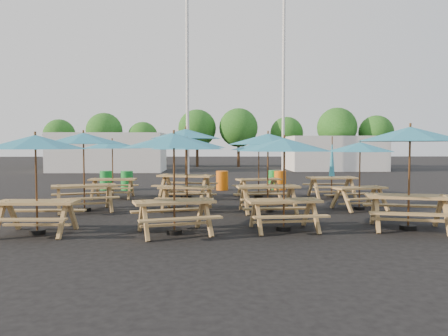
{
  "coord_description": "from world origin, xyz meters",
  "views": [
    {
      "loc": [
        -0.43,
        -14.15,
        1.92
      ],
      "look_at": [
        0.0,
        1.5,
        1.1
      ],
      "focal_mm": 35.0,
      "sensor_mm": 36.0,
      "label": 1
    }
  ],
  "objects_px": {
    "picnic_unit_4": "(187,147)",
    "picnic_unit_7": "(268,143)",
    "picnic_unit_2": "(112,147)",
    "waste_bin_3": "(274,180)",
    "picnic_unit_3": "(174,145)",
    "picnic_unit_9": "(410,139)",
    "picnic_unit_8": "(259,149)",
    "picnic_unit_10": "(360,150)",
    "picnic_unit_6": "(284,149)",
    "picnic_unit_5": "(186,137)",
    "waste_bin_2": "(222,181)",
    "waste_bin_0": "(106,180)",
    "picnic_unit_1": "(83,142)",
    "waste_bin_1": "(127,181)",
    "picnic_unit_11": "(332,172)",
    "picnic_unit_0": "(35,147)"
  },
  "relations": [
    {
      "from": "waste_bin_0",
      "to": "picnic_unit_2",
      "type": "bearing_deg",
      "value": -72.08
    },
    {
      "from": "waste_bin_0",
      "to": "picnic_unit_8",
      "type": "bearing_deg",
      "value": -24.11
    },
    {
      "from": "waste_bin_1",
      "to": "waste_bin_2",
      "type": "xyz_separation_m",
      "value": [
        4.07,
        -0.1,
        0.0
      ]
    },
    {
      "from": "picnic_unit_3",
      "to": "waste_bin_3",
      "type": "height_order",
      "value": "picnic_unit_3"
    },
    {
      "from": "picnic_unit_0",
      "to": "picnic_unit_1",
      "type": "distance_m",
      "value": 3.27
    },
    {
      "from": "picnic_unit_4",
      "to": "picnic_unit_7",
      "type": "height_order",
      "value": "picnic_unit_7"
    },
    {
      "from": "waste_bin_3",
      "to": "picnic_unit_8",
      "type": "bearing_deg",
      "value": -108.64
    },
    {
      "from": "waste_bin_3",
      "to": "picnic_unit_2",
      "type": "bearing_deg",
      "value": -154.05
    },
    {
      "from": "picnic_unit_4",
      "to": "picnic_unit_11",
      "type": "bearing_deg",
      "value": 35.67
    },
    {
      "from": "picnic_unit_0",
      "to": "picnic_unit_5",
      "type": "relative_size",
      "value": 0.71
    },
    {
      "from": "waste_bin_0",
      "to": "picnic_unit_1",
      "type": "bearing_deg",
      "value": -82.11
    },
    {
      "from": "picnic_unit_1",
      "to": "picnic_unit_10",
      "type": "height_order",
      "value": "picnic_unit_1"
    },
    {
      "from": "picnic_unit_4",
      "to": "picnic_unit_6",
      "type": "bearing_deg",
      "value": -47.87
    },
    {
      "from": "picnic_unit_6",
      "to": "picnic_unit_10",
      "type": "distance_m",
      "value": 4.18
    },
    {
      "from": "picnic_unit_6",
      "to": "picnic_unit_7",
      "type": "bearing_deg",
      "value": 84.04
    },
    {
      "from": "picnic_unit_10",
      "to": "waste_bin_0",
      "type": "height_order",
      "value": "picnic_unit_10"
    },
    {
      "from": "picnic_unit_1",
      "to": "waste_bin_1",
      "type": "relative_size",
      "value": 3.65
    },
    {
      "from": "picnic_unit_5",
      "to": "waste_bin_2",
      "type": "bearing_deg",
      "value": 78.79
    },
    {
      "from": "picnic_unit_11",
      "to": "waste_bin_0",
      "type": "height_order",
      "value": "picnic_unit_11"
    },
    {
      "from": "picnic_unit_1",
      "to": "picnic_unit_7",
      "type": "xyz_separation_m",
      "value": [
        5.31,
        -0.25,
        -0.02
      ]
    },
    {
      "from": "picnic_unit_8",
      "to": "picnic_unit_10",
      "type": "height_order",
      "value": "picnic_unit_8"
    },
    {
      "from": "picnic_unit_7",
      "to": "waste_bin_3",
      "type": "relative_size",
      "value": 3.09
    },
    {
      "from": "picnic_unit_6",
      "to": "waste_bin_1",
      "type": "xyz_separation_m",
      "value": [
        -5.25,
        8.96,
        -1.43
      ]
    },
    {
      "from": "picnic_unit_7",
      "to": "picnic_unit_5",
      "type": "bearing_deg",
      "value": 121.51
    },
    {
      "from": "picnic_unit_3",
      "to": "picnic_unit_10",
      "type": "xyz_separation_m",
      "value": [
        5.21,
        3.45,
        -0.14
      ]
    },
    {
      "from": "picnic_unit_11",
      "to": "waste_bin_2",
      "type": "height_order",
      "value": "picnic_unit_11"
    },
    {
      "from": "picnic_unit_1",
      "to": "picnic_unit_5",
      "type": "relative_size",
      "value": 0.95
    },
    {
      "from": "picnic_unit_1",
      "to": "picnic_unit_0",
      "type": "bearing_deg",
      "value": -111.03
    },
    {
      "from": "picnic_unit_4",
      "to": "picnic_unit_9",
      "type": "relative_size",
      "value": 0.81
    },
    {
      "from": "picnic_unit_4",
      "to": "picnic_unit_5",
      "type": "distance_m",
      "value": 3.0
    },
    {
      "from": "picnic_unit_3",
      "to": "picnic_unit_9",
      "type": "xyz_separation_m",
      "value": [
        5.27,
        0.34,
        0.15
      ]
    },
    {
      "from": "picnic_unit_3",
      "to": "picnic_unit_9",
      "type": "relative_size",
      "value": 0.97
    },
    {
      "from": "picnic_unit_2",
      "to": "picnic_unit_7",
      "type": "relative_size",
      "value": 0.87
    },
    {
      "from": "picnic_unit_6",
      "to": "waste_bin_0",
      "type": "distance_m",
      "value": 11.08
    },
    {
      "from": "waste_bin_1",
      "to": "picnic_unit_0",
      "type": "bearing_deg",
      "value": -90.86
    },
    {
      "from": "picnic_unit_8",
      "to": "picnic_unit_11",
      "type": "height_order",
      "value": "picnic_unit_11"
    },
    {
      "from": "picnic_unit_0",
      "to": "picnic_unit_1",
      "type": "xyz_separation_m",
      "value": [
        0.07,
        3.26,
        0.12
      ]
    },
    {
      "from": "waste_bin_3",
      "to": "picnic_unit_7",
      "type": "bearing_deg",
      "value": -99.69
    },
    {
      "from": "waste_bin_2",
      "to": "waste_bin_3",
      "type": "distance_m",
      "value": 2.3
    },
    {
      "from": "picnic_unit_1",
      "to": "picnic_unit_8",
      "type": "relative_size",
      "value": 1.15
    },
    {
      "from": "picnic_unit_9",
      "to": "picnic_unit_11",
      "type": "bearing_deg",
      "value": 104.19
    },
    {
      "from": "picnic_unit_1",
      "to": "picnic_unit_6",
      "type": "relative_size",
      "value": 1.27
    },
    {
      "from": "waste_bin_0",
      "to": "waste_bin_1",
      "type": "relative_size",
      "value": 1.0
    },
    {
      "from": "picnic_unit_7",
      "to": "waste_bin_2",
      "type": "bearing_deg",
      "value": 94.99
    },
    {
      "from": "picnic_unit_2",
      "to": "waste_bin_3",
      "type": "distance_m",
      "value": 7.16
    },
    {
      "from": "picnic_unit_5",
      "to": "picnic_unit_7",
      "type": "bearing_deg",
      "value": -37.48
    },
    {
      "from": "picnic_unit_4",
      "to": "waste_bin_0",
      "type": "distance_m",
      "value": 7.24
    },
    {
      "from": "picnic_unit_7",
      "to": "picnic_unit_11",
      "type": "bearing_deg",
      "value": 44.81
    },
    {
      "from": "picnic_unit_8",
      "to": "waste_bin_1",
      "type": "relative_size",
      "value": 3.18
    },
    {
      "from": "picnic_unit_0",
      "to": "waste_bin_3",
      "type": "relative_size",
      "value": 2.72
    }
  ]
}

